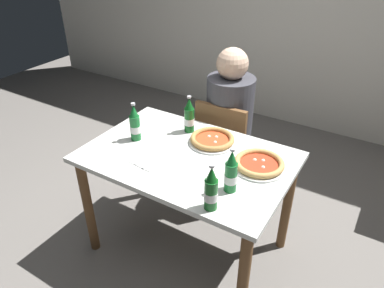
# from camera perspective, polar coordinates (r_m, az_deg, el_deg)

# --- Properties ---
(ground_plane) EXTENTS (8.00, 8.00, 0.00)m
(ground_plane) POSITION_cam_1_polar(r_m,az_deg,el_deg) (2.58, -0.60, -15.88)
(ground_plane) COLOR slate
(dining_table_main) EXTENTS (1.20, 0.80, 0.75)m
(dining_table_main) POSITION_cam_1_polar(r_m,az_deg,el_deg) (2.15, -0.70, -4.33)
(dining_table_main) COLOR silver
(dining_table_main) RESTS_ON ground_plane
(chair_behind_table) EXTENTS (0.42, 0.42, 0.85)m
(chair_behind_table) POSITION_cam_1_polar(r_m,az_deg,el_deg) (2.70, 5.29, -0.19)
(chair_behind_table) COLOR brown
(chair_behind_table) RESTS_ON ground_plane
(diner_seated) EXTENTS (0.34, 0.34, 1.21)m
(diner_seated) POSITION_cam_1_polar(r_m,az_deg,el_deg) (2.69, 5.82, 2.15)
(diner_seated) COLOR #2D3342
(diner_seated) RESTS_ON ground_plane
(pizza_margherita_near) EXTENTS (0.30, 0.30, 0.04)m
(pizza_margherita_near) POSITION_cam_1_polar(r_m,az_deg,el_deg) (2.01, 10.65, -3.14)
(pizza_margherita_near) COLOR white
(pizza_margherita_near) RESTS_ON dining_table_main
(pizza_marinara_far) EXTENTS (0.29, 0.29, 0.04)m
(pizza_marinara_far) POSITION_cam_1_polar(r_m,az_deg,el_deg) (2.20, 3.25, 0.69)
(pizza_marinara_far) COLOR white
(pizza_marinara_far) RESTS_ON dining_table_main
(beer_bottle_left) EXTENTS (0.07, 0.07, 0.25)m
(beer_bottle_left) POSITION_cam_1_polar(r_m,az_deg,el_deg) (1.77, 6.23, -4.65)
(beer_bottle_left) COLOR #196B2D
(beer_bottle_left) RESTS_ON dining_table_main
(beer_bottle_center) EXTENTS (0.07, 0.07, 0.25)m
(beer_bottle_center) POSITION_cam_1_polar(r_m,az_deg,el_deg) (2.22, -9.09, 3.11)
(beer_bottle_center) COLOR #196B2D
(beer_bottle_center) RESTS_ON dining_table_main
(beer_bottle_right) EXTENTS (0.07, 0.07, 0.25)m
(beer_bottle_right) POSITION_cam_1_polar(r_m,az_deg,el_deg) (2.28, -0.44, 4.36)
(beer_bottle_right) COLOR #14591E
(beer_bottle_right) RESTS_ON dining_table_main
(beer_bottle_extra) EXTENTS (0.07, 0.07, 0.25)m
(beer_bottle_extra) POSITION_cam_1_polar(r_m,az_deg,el_deg) (1.66, 3.05, -7.38)
(beer_bottle_extra) COLOR #14591E
(beer_bottle_extra) RESTS_ON dining_table_main
(napkin_with_cutlery) EXTENTS (0.20, 0.20, 0.01)m
(napkin_with_cutlery) POSITION_cam_1_polar(r_m,az_deg,el_deg) (2.06, -6.77, -2.44)
(napkin_with_cutlery) COLOR white
(napkin_with_cutlery) RESTS_ON dining_table_main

